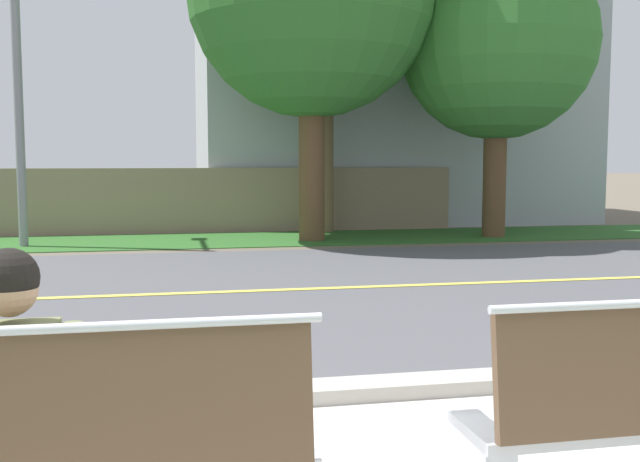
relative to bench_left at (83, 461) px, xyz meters
The scene contains 11 objects.
ground_plane 7.62m from the bench_left, 80.82° to the left, with size 140.00×140.00×0.00m, color #665B4C.
curb_edge 2.25m from the bench_left, 56.81° to the left, with size 44.00×0.30×0.11m, color #ADA89E.
street_asphalt 6.14m from the bench_left, 78.58° to the left, with size 52.00×8.00×0.01m, color #515156.
road_centre_line 6.14m from the bench_left, 78.58° to the left, with size 48.00×0.14×0.01m, color #E0CC4C.
far_verge_grass 11.91m from the bench_left, 84.15° to the left, with size 48.00×2.80×0.02m, color #2D6026.
bench_left is the anchor object (origin of this frame).
seated_person_olive 0.38m from the bench_left, 145.96° to the left, with size 0.52×0.68×1.25m.
streetlamp 12.37m from the bench_left, 100.85° to the left, with size 0.24×2.10×6.96m.
shade_tree_centre 13.80m from the bench_left, 58.27° to the left, with size 3.95×3.95×6.51m.
garden_wall 13.55m from the bench_left, 89.33° to the left, with size 13.00×0.36×1.40m, color gray.
house_across_street 18.05m from the bench_left, 70.31° to the left, with size 10.32×6.91×7.00m.
Camera 1 is at (-0.89, -2.31, 1.57)m, focal length 41.96 mm.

